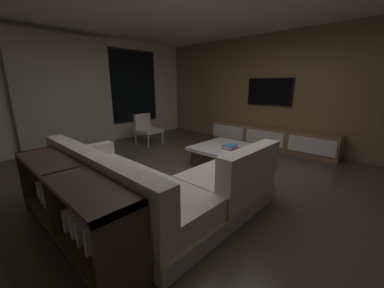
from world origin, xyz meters
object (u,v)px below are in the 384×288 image
coffee_table (227,155)px  console_table_behind_couch (69,202)px  mounted_tv (269,92)px  sectional_couch (152,187)px  accent_chair_near_window (146,127)px  media_console (270,138)px  book_stack_on_coffee_table (230,147)px

coffee_table → console_table_behind_couch: size_ratio=0.55×
coffee_table → mounted_tv: 2.22m
sectional_couch → accent_chair_near_window: size_ratio=3.21×
sectional_couch → console_table_behind_couch: 0.93m
coffee_table → mounted_tv: mounted_tv is taller
media_console → book_stack_on_coffee_table: bearing=-178.9°
coffee_table → accent_chair_near_window: bearing=92.5°
coffee_table → sectional_couch: bearing=-172.6°
book_stack_on_coffee_table → media_console: media_console is taller
sectional_couch → mounted_tv: size_ratio=2.22×
sectional_couch → coffee_table: bearing=7.4°
sectional_couch → mounted_tv: mounted_tv is taller
mounted_tv → console_table_behind_couch: size_ratio=0.54×
media_console → console_table_behind_couch: bearing=-179.4°
book_stack_on_coffee_table → mounted_tv: size_ratio=0.24×
sectional_couch → book_stack_on_coffee_table: sectional_couch is taller
mounted_tv → console_table_behind_couch: mounted_tv is taller
console_table_behind_couch → mounted_tv: bearing=2.9°
book_stack_on_coffee_table → mounted_tv: 2.20m
book_stack_on_coffee_table → media_console: size_ratio=0.09×
sectional_couch → mounted_tv: bearing=5.5°
accent_chair_near_window → console_table_behind_couch: bearing=-137.3°
book_stack_on_coffee_table → console_table_behind_couch: size_ratio=0.13×
console_table_behind_couch → media_console: bearing=0.6°
console_table_behind_couch → sectional_couch: bearing=-8.0°
accent_chair_near_window → mounted_tv: 3.21m
coffee_table → media_console: (1.70, -0.08, 0.06)m
accent_chair_near_window → sectional_couch: bearing=-124.8°
sectional_couch → book_stack_on_coffee_table: bearing=4.2°
sectional_couch → media_console: sectional_couch is taller
book_stack_on_coffee_table → media_console: (1.79, 0.04, -0.15)m
sectional_couch → coffee_table: 2.01m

